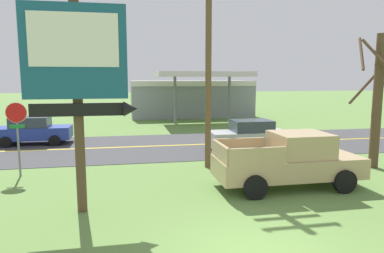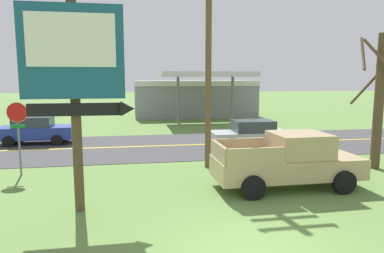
{
  "view_description": "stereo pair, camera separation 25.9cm",
  "coord_description": "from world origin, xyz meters",
  "px_view_note": "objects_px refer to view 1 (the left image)",
  "views": [
    {
      "loc": [
        -2.82,
        -6.92,
        3.9
      ],
      "look_at": [
        0.0,
        8.0,
        1.8
      ],
      "focal_mm": 33.05,
      "sensor_mm": 36.0,
      "label": 1
    },
    {
      "loc": [
        -2.56,
        -6.96,
        3.9
      ],
      "look_at": [
        0.0,
        8.0,
        1.8
      ],
      "focal_mm": 33.05,
      "sensor_mm": 36.0,
      "label": 2
    }
  ],
  "objects_px": {
    "motel_sign": "(78,71)",
    "gas_station": "(191,97)",
    "car_blue_mid_lane": "(33,130)",
    "bare_tree": "(377,97)",
    "pickup_tan_parked_on_lawn": "(290,161)",
    "stop_sign": "(17,126)",
    "utility_pole": "(208,57)",
    "car_silver_near_lane": "(249,135)"
  },
  "relations": [
    {
      "from": "car_silver_near_lane",
      "to": "utility_pole",
      "type": "bearing_deg",
      "value": -134.06
    },
    {
      "from": "gas_station",
      "to": "car_blue_mid_lane",
      "type": "xyz_separation_m",
      "value": [
        -11.96,
        -13.6,
        -1.11
      ]
    },
    {
      "from": "car_blue_mid_lane",
      "to": "car_silver_near_lane",
      "type": "bearing_deg",
      "value": -18.54
    },
    {
      "from": "car_blue_mid_lane",
      "to": "stop_sign",
      "type": "bearing_deg",
      "value": -80.61
    },
    {
      "from": "car_blue_mid_lane",
      "to": "motel_sign",
      "type": "bearing_deg",
      "value": -70.5
    },
    {
      "from": "motel_sign",
      "to": "bare_tree",
      "type": "relative_size",
      "value": 1.08
    },
    {
      "from": "motel_sign",
      "to": "pickup_tan_parked_on_lawn",
      "type": "distance_m",
      "value": 7.73
    },
    {
      "from": "bare_tree",
      "to": "car_silver_near_lane",
      "type": "relative_size",
      "value": 1.37
    },
    {
      "from": "utility_pole",
      "to": "gas_station",
      "type": "height_order",
      "value": "utility_pole"
    },
    {
      "from": "pickup_tan_parked_on_lawn",
      "to": "car_silver_near_lane",
      "type": "bearing_deg",
      "value": 82.69
    },
    {
      "from": "pickup_tan_parked_on_lawn",
      "to": "car_blue_mid_lane",
      "type": "distance_m",
      "value": 15.26
    },
    {
      "from": "bare_tree",
      "to": "gas_station",
      "type": "distance_m",
      "value": 22.52
    },
    {
      "from": "car_silver_near_lane",
      "to": "stop_sign",
      "type": "bearing_deg",
      "value": -163.61
    },
    {
      "from": "motel_sign",
      "to": "gas_station",
      "type": "height_order",
      "value": "motel_sign"
    },
    {
      "from": "car_silver_near_lane",
      "to": "car_blue_mid_lane",
      "type": "xyz_separation_m",
      "value": [
        -11.93,
        4.0,
        0.0
      ]
    },
    {
      "from": "stop_sign",
      "to": "bare_tree",
      "type": "height_order",
      "value": "bare_tree"
    },
    {
      "from": "motel_sign",
      "to": "car_silver_near_lane",
      "type": "distance_m",
      "value": 11.4
    },
    {
      "from": "stop_sign",
      "to": "utility_pole",
      "type": "bearing_deg",
      "value": 0.13
    },
    {
      "from": "gas_station",
      "to": "car_silver_near_lane",
      "type": "height_order",
      "value": "gas_station"
    },
    {
      "from": "gas_station",
      "to": "car_silver_near_lane",
      "type": "distance_m",
      "value": 17.63
    },
    {
      "from": "motel_sign",
      "to": "pickup_tan_parked_on_lawn",
      "type": "bearing_deg",
      "value": 9.6
    },
    {
      "from": "pickup_tan_parked_on_lawn",
      "to": "car_silver_near_lane",
      "type": "xyz_separation_m",
      "value": [
        0.83,
        6.47,
        -0.13
      ]
    },
    {
      "from": "utility_pole",
      "to": "pickup_tan_parked_on_lawn",
      "type": "relative_size",
      "value": 1.69
    },
    {
      "from": "utility_pole",
      "to": "bare_tree",
      "type": "bearing_deg",
      "value": -10.98
    },
    {
      "from": "motel_sign",
      "to": "car_blue_mid_lane",
      "type": "xyz_separation_m",
      "value": [
        -4.12,
        11.65,
        -3.26
      ]
    },
    {
      "from": "stop_sign",
      "to": "pickup_tan_parked_on_lawn",
      "type": "relative_size",
      "value": 0.57
    },
    {
      "from": "motel_sign",
      "to": "car_blue_mid_lane",
      "type": "distance_m",
      "value": 12.78
    },
    {
      "from": "bare_tree",
      "to": "car_blue_mid_lane",
      "type": "xyz_separation_m",
      "value": [
        -16.0,
        8.52,
        -2.27
      ]
    },
    {
      "from": "stop_sign",
      "to": "motel_sign",
      "type": "bearing_deg",
      "value": -56.76
    },
    {
      "from": "motel_sign",
      "to": "gas_station",
      "type": "distance_m",
      "value": 26.52
    },
    {
      "from": "bare_tree",
      "to": "pickup_tan_parked_on_lawn",
      "type": "bearing_deg",
      "value": -158.37
    },
    {
      "from": "utility_pole",
      "to": "car_blue_mid_lane",
      "type": "xyz_separation_m",
      "value": [
        -8.89,
        7.14,
        -3.93
      ]
    },
    {
      "from": "bare_tree",
      "to": "car_silver_near_lane",
      "type": "bearing_deg",
      "value": 132.01
    },
    {
      "from": "utility_pole",
      "to": "car_silver_near_lane",
      "type": "distance_m",
      "value": 5.88
    },
    {
      "from": "stop_sign",
      "to": "car_silver_near_lane",
      "type": "bearing_deg",
      "value": 16.39
    },
    {
      "from": "utility_pole",
      "to": "gas_station",
      "type": "distance_m",
      "value": 21.16
    },
    {
      "from": "bare_tree",
      "to": "car_blue_mid_lane",
      "type": "relative_size",
      "value": 1.37
    },
    {
      "from": "bare_tree",
      "to": "pickup_tan_parked_on_lawn",
      "type": "relative_size",
      "value": 1.1
    },
    {
      "from": "gas_station",
      "to": "stop_sign",
      "type": "bearing_deg",
      "value": -117.44
    },
    {
      "from": "bare_tree",
      "to": "car_silver_near_lane",
      "type": "xyz_separation_m",
      "value": [
        -4.07,
        4.52,
        -2.27
      ]
    },
    {
      "from": "car_blue_mid_lane",
      "to": "utility_pole",
      "type": "bearing_deg",
      "value": -38.79
    },
    {
      "from": "stop_sign",
      "to": "car_silver_near_lane",
      "type": "distance_m",
      "value": 11.26
    }
  ]
}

